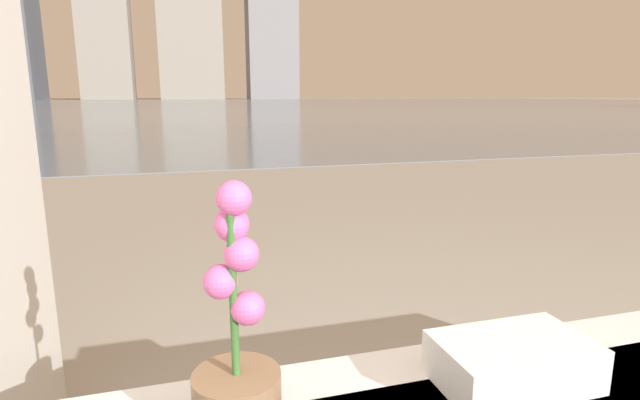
{
  "coord_description": "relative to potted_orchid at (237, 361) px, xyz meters",
  "views": [
    {
      "loc": [
        -0.74,
        0.22,
        1.01
      ],
      "look_at": [
        -0.06,
        2.52,
        0.5
      ],
      "focal_mm": 28.0,
      "sensor_mm": 36.0,
      "label": 1
    }
  ],
  "objects": [
    {
      "name": "harbor_water",
      "position": [
        0.66,
        61.1,
        -0.62
      ],
      "size": [
        180.0,
        110.0,
        0.01
      ],
      "color": "slate",
      "rests_on": "ground_plane"
    },
    {
      "name": "potted_orchid",
      "position": [
        0.0,
        0.0,
        0.0
      ],
      "size": [
        0.13,
        0.13,
        0.38
      ],
      "color": "#8C6B4C",
      "rests_on": "bathtub"
    },
    {
      "name": "towel_stack",
      "position": [
        0.48,
        -0.01,
        -0.07
      ],
      "size": [
        0.27,
        0.16,
        0.08
      ],
      "color": "white",
      "rests_on": "bathtub"
    }
  ]
}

